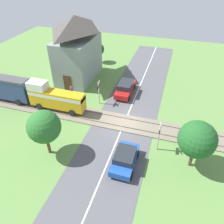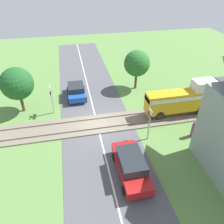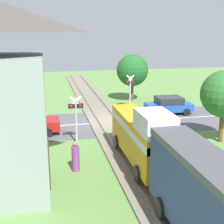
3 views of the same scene
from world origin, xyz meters
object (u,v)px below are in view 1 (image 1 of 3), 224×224
at_px(crossing_signal_east_approach, 99,90).
at_px(station_building, 77,50).
at_px(crossing_signal_west_approach, 159,134).
at_px(car_near_crossing, 125,158).
at_px(pedestrian_by_station, 72,92).
at_px(car_far_side, 125,88).
at_px(train, 0,87).

bearing_deg(crossing_signal_east_approach, station_building, 42.67).
relative_size(crossing_signal_west_approach, station_building, 0.35).
relative_size(car_near_crossing, pedestrian_by_station, 2.43).
height_order(car_far_side, crossing_signal_west_approach, crossing_signal_west_approach).
xyz_separation_m(crossing_signal_west_approach, station_building, (10.90, 12.63, 2.25)).
relative_size(train, crossing_signal_west_approach, 7.01).
bearing_deg(train, car_far_side, -66.72).
bearing_deg(crossing_signal_east_approach, crossing_signal_west_approach, -125.72).
xyz_separation_m(train, crossing_signal_west_approach, (-2.75, -19.09, 0.05)).
xyz_separation_m(crossing_signal_west_approach, pedestrian_by_station, (5.95, 11.47, -1.23)).
xyz_separation_m(car_far_side, pedestrian_by_station, (-2.75, 6.20, -0.13)).
bearing_deg(train, crossing_signal_east_approach, -76.46).
height_order(car_near_crossing, pedestrian_by_station, pedestrian_by_station).
relative_size(train, station_building, 2.46).
bearing_deg(car_near_crossing, pedestrian_by_station, 46.59).
distance_m(car_near_crossing, station_building, 17.32).
xyz_separation_m(train, pedestrian_by_station, (3.20, -7.62, -1.18)).
relative_size(car_far_side, crossing_signal_west_approach, 1.52).
bearing_deg(pedestrian_by_station, car_far_side, -66.08).
bearing_deg(train, car_near_crossing, -107.91).
relative_size(train, car_near_crossing, 5.64).
height_order(train, car_far_side, train).
relative_size(crossing_signal_east_approach, pedestrian_by_station, 1.95).
height_order(crossing_signal_west_approach, crossing_signal_east_approach, same).
height_order(car_near_crossing, car_far_side, car_far_side).
bearing_deg(station_building, car_far_side, -106.65).
bearing_deg(crossing_signal_east_approach, car_far_side, -36.77).
bearing_deg(car_near_crossing, train, 72.09).
xyz_separation_m(crossing_signal_east_approach, pedestrian_by_station, (0.44, 3.81, -1.23)).
relative_size(crossing_signal_west_approach, pedestrian_by_station, 1.95).
height_order(crossing_signal_west_approach, station_building, station_building).
distance_m(crossing_signal_east_approach, station_building, 7.67).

